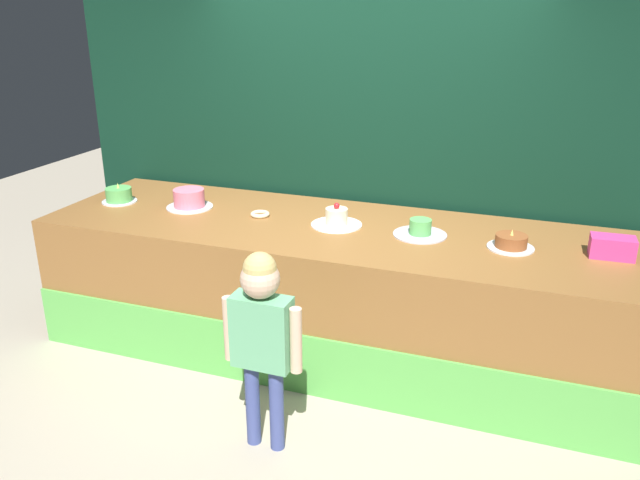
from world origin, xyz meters
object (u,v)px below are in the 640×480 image
Objects in this scene: cake_far_left at (119,195)px; cake_left at (189,199)px; cake_right at (420,230)px; child_figure at (262,326)px; donut at (260,214)px; cake_center at (337,219)px; pink_box at (612,247)px; cake_far_right at (511,242)px.

cake_far_left reaches higher than cake_left.
cake_far_left is at bearing -178.76° from cake_right.
cake_right is at bearing 1.24° from cake_far_left.
donut is at bearing 115.06° from child_figure.
cake_right is at bearing 63.54° from child_figure.
donut is at bearing 179.75° from cake_right.
cake_left is at bearing 179.67° from cake_right.
pink_box is at bearing 0.39° from cake_center.
donut is 0.58m from cake_center.
cake_left is (-0.58, 0.01, 0.05)m from donut.
cake_far_left is 0.75× the size of cake_center.
cake_right is (0.60, 1.20, 0.22)m from child_figure.
child_figure is 1.36m from cake_right.
donut is at bearing 178.47° from cake_far_right.
cake_far_left reaches higher than pink_box.
pink_box is (1.76, 1.21, 0.24)m from child_figure.
cake_far_right is (2.32, -0.05, -0.03)m from cake_left.
cake_center is (0.58, -0.00, 0.03)m from donut.
cake_left is 1.16m from cake_center.
child_figure is at bearing -135.47° from cake_far_right.
cake_left is 1.19× the size of cake_far_right.
cake_left reaches higher than cake_far_right.
pink_box is 2.90m from cake_left.
child_figure is 1.22m from cake_center.
cake_left is 1.74m from cake_right.
cake_far_left is at bearing -177.27° from donut.
child_figure is 1.66m from cake_far_right.
cake_center is (1.74, 0.05, -0.01)m from cake_far_left.
pink_box is 1.87× the size of donut.
cake_right is 0.58m from cake_far_right.
cake_right is at bearing -0.33° from cake_left.
cake_center reaches higher than cake_left.
cake_far_left is 0.74× the size of cake_right.
child_figure is 2.15m from pink_box.
donut is 1.74m from cake_far_right.
donut is 0.40× the size of cake_left.
pink_box is 0.97× the size of cake_far_left.
cake_center reaches higher than cake_far_left.
child_figure is 4.50× the size of cake_far_left.
cake_right is (1.74, -0.01, -0.03)m from cake_left.
cake_right is (-1.16, -0.01, -0.03)m from pink_box.
cake_right reaches higher than donut.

